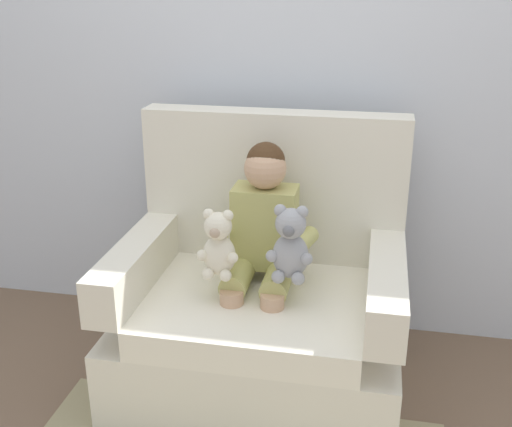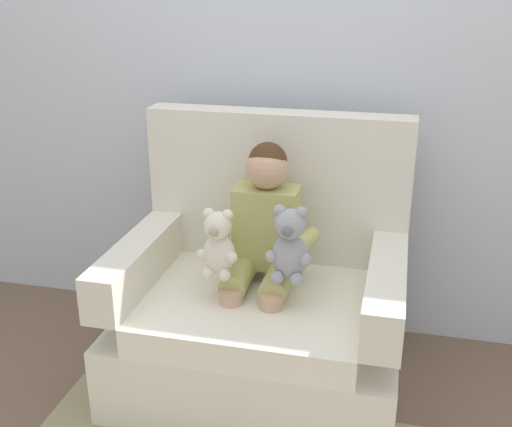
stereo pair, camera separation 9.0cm
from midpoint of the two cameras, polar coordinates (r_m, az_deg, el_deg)
ground_plane at (r=2.78m, az=1.26°, el=-15.30°), size 8.00×8.00×0.00m
back_wall at (r=2.88m, az=4.25°, el=14.02°), size 6.00×0.10×2.60m
armchair at (r=2.64m, az=1.58°, el=-8.58°), size 1.14×0.85×1.11m
seated_child at (r=2.50m, az=1.64°, el=-2.08°), size 0.45×0.39×0.82m
plush_cream at (r=2.36m, az=-2.38°, el=-2.90°), size 0.16×0.13×0.27m
plush_grey at (r=2.33m, az=4.22°, el=-2.99°), size 0.18×0.14×0.30m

